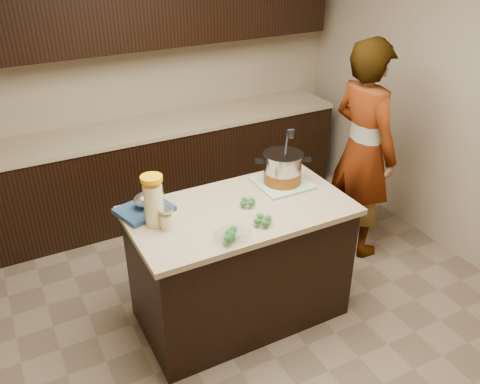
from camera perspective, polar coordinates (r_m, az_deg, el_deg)
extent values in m
plane|color=brown|center=(3.86, 0.00, -13.38)|extent=(4.00, 4.00, 0.00)
cube|color=tan|center=(4.88, -11.33, 13.53)|extent=(4.00, 0.04, 2.70)
cube|color=tan|center=(4.37, 24.27, 9.75)|extent=(0.04, 4.00, 2.70)
cube|color=black|center=(4.94, -9.26, 2.42)|extent=(3.60, 0.60, 0.86)
cube|color=tan|center=(4.76, -9.68, 7.28)|extent=(3.60, 0.63, 0.04)
cube|color=black|center=(4.60, -11.36, 20.26)|extent=(3.60, 0.35, 0.75)
cube|color=black|center=(3.59, 0.00, -8.28)|extent=(1.40, 0.75, 0.86)
cube|color=tan|center=(3.34, 0.00, -2.11)|extent=(1.46, 0.81, 0.04)
cube|color=#638E5F|center=(3.62, 4.74, 1.02)|extent=(0.36, 0.36, 0.02)
cylinder|color=#B7B7BC|center=(3.57, 4.81, 2.62)|extent=(0.34, 0.34, 0.21)
cylinder|color=brown|center=(3.60, 4.77, 1.75)|extent=(0.35, 0.35, 0.08)
cylinder|color=#B7B7BC|center=(3.53, 4.89, 4.22)|extent=(0.37, 0.37, 0.01)
cube|color=black|center=(3.52, 2.22, 3.48)|extent=(0.07, 0.06, 0.03)
cube|color=black|center=(3.57, 7.45, 3.64)|extent=(0.07, 0.06, 0.03)
cylinder|color=black|center=(3.48, 5.17, 4.92)|extent=(0.06, 0.11, 0.25)
cylinder|color=#F9E798|center=(3.14, -9.65, -1.44)|extent=(0.15, 0.15, 0.27)
cylinder|color=white|center=(3.13, -9.67, -1.17)|extent=(0.17, 0.17, 0.30)
cylinder|color=#FFA705|center=(3.05, -9.92, 1.48)|extent=(0.17, 0.17, 0.02)
cylinder|color=#F9E798|center=(3.12, -8.24, -3.31)|extent=(0.09, 0.09, 0.10)
cylinder|color=white|center=(3.12, -8.25, -3.09)|extent=(0.10, 0.10, 0.13)
cylinder|color=silver|center=(3.08, -8.35, -1.92)|extent=(0.11, 0.11, 0.02)
cylinder|color=silver|center=(3.33, 0.86, -1.23)|extent=(0.12, 0.12, 0.05)
cylinder|color=silver|center=(3.14, 2.57, -3.28)|extent=(0.15, 0.15, 0.05)
cube|color=silver|center=(2.99, -0.89, -4.87)|extent=(0.21, 0.17, 0.07)
cube|color=navy|center=(3.33, -10.70, -1.97)|extent=(0.39, 0.34, 0.03)
ellipsoid|color=silver|center=(3.31, -10.44, -0.95)|extent=(0.17, 0.14, 0.09)
imported|color=gray|center=(4.24, 13.64, 4.56)|extent=(0.46, 0.68, 1.82)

